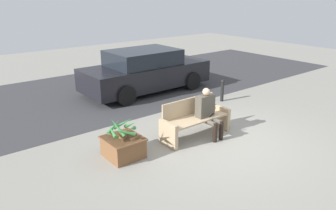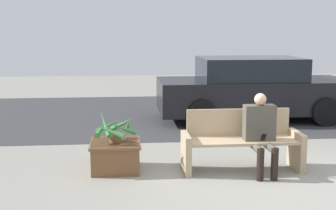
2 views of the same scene
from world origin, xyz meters
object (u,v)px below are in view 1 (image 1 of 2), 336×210
bollard_post (222,90)px  parked_car (145,71)px  potted_plant (122,129)px  bench (194,119)px  person_seated (208,110)px  planter_box (123,146)px

bollard_post → parked_car: bearing=117.2°
potted_plant → parked_car: size_ratio=0.15×
bench → potted_plant: size_ratio=2.74×
person_seated → parked_car: size_ratio=0.27×
person_seated → bollard_post: 2.78m
parked_car → bench: bearing=-108.0°
bench → person_seated: person_seated is taller
person_seated → bollard_post: bearing=35.0°
bench → bollard_post: bearing=29.1°
parked_car → bollard_post: parked_car is taller
bench → person_seated: (0.24, -0.20, 0.23)m
planter_box → potted_plant: size_ratio=1.19×
bench → planter_box: size_ratio=2.30×
person_seated → parked_car: 4.16m
bench → parked_car: size_ratio=0.40×
potted_plant → bollard_post: size_ratio=0.93×
bench → person_seated: size_ratio=1.51×
bollard_post → planter_box: bearing=-164.2°
bench → planter_box: (-1.90, 0.15, -0.19)m
person_seated → parked_car: (1.01, 4.04, 0.06)m
person_seated → potted_plant: bearing=171.0°
potted_plant → bollard_post: (4.42, 1.25, -0.27)m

